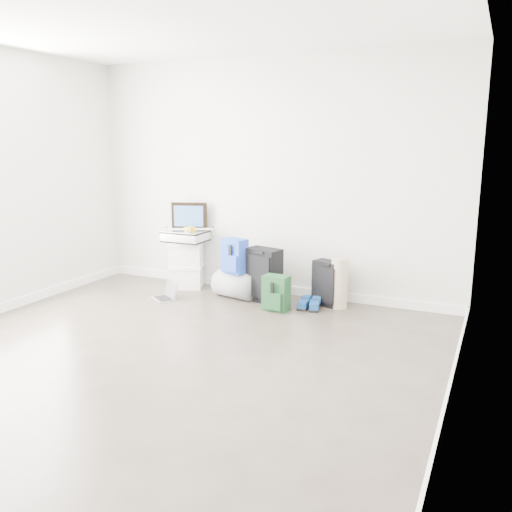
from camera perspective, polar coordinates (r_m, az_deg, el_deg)
The scene contains 14 objects.
ground at distance 4.46m, azimuth -11.73°, elevation -11.69°, with size 5.00×5.00×0.00m, color #3C322B.
room_envelope at distance 4.10m, azimuth -12.63°, elevation 11.00°, with size 4.52×5.02×2.71m.
boxes_stack at distance 6.68m, azimuth -7.36°, elevation -0.90°, with size 0.49×0.45×0.57m.
briefcase at distance 6.61m, azimuth -7.44°, elevation 2.08°, with size 0.49×0.36×0.14m, color #B2B2B7.
painting at distance 6.66m, azimuth -7.05°, elevation 4.21°, with size 0.43×0.16×0.33m.
drone at distance 6.54m, azimuth -6.96°, elevation 2.83°, with size 0.52×0.52×0.05m.
duffel_bag at distance 6.22m, azimuth -2.14°, elevation -3.06°, with size 0.30×0.30×0.49m, color gray.
blue_backpack at distance 6.12m, azimuth -2.29°, elevation -0.05°, with size 0.31×0.27×0.39m.
large_suitcase at distance 6.07m, azimuth 0.78°, elevation -2.00°, with size 0.43×0.33×0.60m.
green_backpack at distance 5.76m, azimuth 2.10°, elevation -4.00°, with size 0.28×0.21×0.38m.
carry_on at distance 5.97m, azimuth 7.55°, elevation -2.87°, with size 0.36×0.30×0.49m.
shoes at distance 5.88m, azimuth 5.61°, elevation -5.13°, with size 0.26×0.28×0.09m.
rolled_rug at distance 5.88m, azimuth 8.76°, elevation -2.88°, with size 0.18×0.18×0.55m, color tan.
laptop at distance 6.28m, azimuth -9.42°, elevation -4.04°, with size 0.36×0.34×0.21m.
Camera 1 is at (2.47, -3.26, 1.79)m, focal length 38.00 mm.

